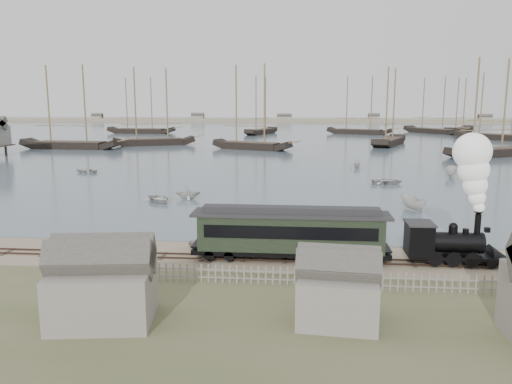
{
  "coord_description": "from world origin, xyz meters",
  "views": [
    {
      "loc": [
        0.04,
        -36.44,
        11.2
      ],
      "look_at": [
        -3.84,
        5.94,
        3.5
      ],
      "focal_mm": 35.0,
      "sensor_mm": 36.0,
      "label": 1
    }
  ],
  "objects": [
    {
      "name": "ground",
      "position": [
        0.0,
        0.0,
        0.0
      ],
      "size": [
        600.0,
        600.0,
        0.0
      ],
      "primitive_type": "plane",
      "color": "tan",
      "rests_on": "ground"
    },
    {
      "name": "harbor_water",
      "position": [
        0.0,
        170.0,
        0.03
      ],
      "size": [
        600.0,
        336.0,
        0.06
      ],
      "primitive_type": "cube",
      "color": "#455462",
      "rests_on": "ground"
    },
    {
      "name": "rail_track",
      "position": [
        0.0,
        -2.0,
        0.04
      ],
      "size": [
        120.0,
        1.8,
        0.16
      ],
      "color": "#3E2B21",
      "rests_on": "ground"
    },
    {
      "name": "picket_fence_west",
      "position": [
        -6.5,
        -7.0,
        0.0
      ],
      "size": [
        19.0,
        0.1,
        1.2
      ],
      "primitive_type": null,
      "color": "gray",
      "rests_on": "ground"
    },
    {
      "name": "picket_fence_east",
      "position": [
        12.5,
        -7.5,
        0.0
      ],
      "size": [
        15.0,
        0.1,
        1.2
      ],
      "primitive_type": null,
      "color": "gray",
      "rests_on": "ground"
    },
    {
      "name": "shed_left",
      "position": [
        -10.0,
        -13.0,
        0.0
      ],
      "size": [
        5.0,
        4.0,
        4.1
      ],
      "primitive_type": null,
      "color": "gray",
      "rests_on": "ground"
    },
    {
      "name": "shed_mid",
      "position": [
        2.0,
        -12.0,
        0.0
      ],
      "size": [
        4.0,
        3.5,
        3.6
      ],
      "primitive_type": null,
      "color": "gray",
      "rests_on": "ground"
    },
    {
      "name": "far_spit",
      "position": [
        0.0,
        250.0,
        0.0
      ],
      "size": [
        500.0,
        20.0,
        1.8
      ],
      "primitive_type": "cube",
      "color": "tan",
      "rests_on": "ground"
    },
    {
      "name": "locomotive",
      "position": [
        11.45,
        -2.0,
        4.08
      ],
      "size": [
        7.07,
        2.64,
        8.82
      ],
      "color": "black",
      "rests_on": "ground"
    },
    {
      "name": "passenger_coach",
      "position": [
        -0.66,
        -2.0,
        2.14
      ],
      "size": [
        13.96,
        2.69,
        3.39
      ],
      "color": "black",
      "rests_on": "ground"
    },
    {
      "name": "beached_dinghy",
      "position": [
        -6.75,
        0.51,
        0.37
      ],
      "size": [
        2.73,
        3.7,
        0.74
      ],
      "primitive_type": "imported",
      "rotation": [
        0.0,
        0.0,
        1.62
      ],
      "color": "silver",
      "rests_on": "ground"
    },
    {
      "name": "rowboat_0",
      "position": [
        -15.91,
        17.6,
        0.45
      ],
      "size": [
        4.56,
        4.47,
        0.77
      ],
      "primitive_type": "imported",
      "rotation": [
        0.0,
        0.0,
        0.72
      ],
      "color": "silver",
      "rests_on": "harbor_water"
    },
    {
      "name": "rowboat_1",
      "position": [
        -13.07,
        19.72,
        0.81
      ],
      "size": [
        2.83,
        3.16,
        1.5
      ],
      "primitive_type": "imported",
      "rotation": [
        0.0,
        0.0,
        1.71
      ],
      "color": "silver",
      "rests_on": "harbor_water"
    },
    {
      "name": "rowboat_2",
      "position": [
        11.68,
        15.83,
        0.79
      ],
      "size": [
        4.05,
        2.85,
        1.47
      ],
      "primitive_type": "imported",
      "rotation": [
        0.0,
        0.0,
        3.56
      ],
      "color": "silver",
      "rests_on": "harbor_water"
    },
    {
      "name": "rowboat_3",
      "position": [
        11.83,
        32.76,
        0.5
      ],
      "size": [
        3.16,
        4.33,
        0.87
      ],
      "primitive_type": "imported",
      "rotation": [
        0.0,
        0.0,
        1.53
      ],
      "color": "silver",
      "rests_on": "harbor_water"
    },
    {
      "name": "rowboat_5",
      "position": [
        22.49,
        40.28,
        0.86
      ],
      "size": [
        4.4,
        2.94,
        1.59
      ],
      "primitive_type": "imported",
      "rotation": [
        0.0,
        0.0,
        2.77
      ],
      "color": "silver",
      "rests_on": "harbor_water"
    },
    {
      "name": "rowboat_6",
      "position": [
        -34.21,
        39.73,
        0.42
      ],
      "size": [
        2.91,
        3.78,
        0.72
      ],
      "primitive_type": "imported",
      "rotation": [
        0.0,
        0.0,
        4.59
      ],
      "color": "silver",
      "rests_on": "harbor_water"
    },
    {
      "name": "rowboat_7",
      "position": [
        9.57,
        49.76,
        0.79
      ],
      "size": [
        3.26,
        2.98,
        1.46
      ],
      "primitive_type": "imported",
      "rotation": [
        0.0,
        0.0,
        6.05
      ],
      "color": "silver",
      "rests_on": "harbor_water"
    },
    {
      "name": "schooner_0",
      "position": [
        -55.77,
        79.94,
        10.06
      ],
      "size": [
        25.01,
        7.74,
        20.0
      ],
      "primitive_type": null,
      "rotation": [
        0.0,
        0.0,
        -0.08
      ],
      "color": "black",
      "rests_on": "harbor_water"
    },
    {
      "name": "schooner_1",
      "position": [
        -38.4,
        91.04,
        10.06
      ],
      "size": [
        21.14,
        12.83,
        20.0
      ],
      "primitive_type": null,
      "rotation": [
        0.0,
        0.0,
        0.41
      ],
      "color": "black",
      "rests_on": "harbor_water"
    },
    {
      "name": "schooner_2",
      "position": [
        -11.82,
        81.65,
        10.06
      ],
      "size": [
        19.97,
        11.96,
        20.0
      ],
      "primitive_type": null,
      "rotation": [
        0.0,
        0.0,
        -0.4
      ],
      "color": "black",
      "rests_on": "harbor_water"
    },
    {
      "name": "schooner_3",
      "position": [
        22.91,
        97.04,
        10.06
      ],
      "size": [
        12.9,
        22.47,
        20.0
      ],
      "primitive_type": null,
      "rotation": [
        0.0,
        0.0,
        1.19
      ],
      "color": "black",
      "rests_on": "harbor_water"
    },
    {
      "name": "schooner_4",
      "position": [
        38.41,
        69.9,
        10.06
      ],
      "size": [
        20.26,
        13.33,
        20.0
      ],
      "primitive_type": null,
      "rotation": [
        0.0,
        0.0,
        0.47
      ],
      "color": "black",
      "rests_on": "harbor_water"
    },
    {
      "name": "schooner_5",
      "position": [
        57.84,
        118.67,
        10.06
      ],
      "size": [
        21.56,
        19.89,
        20.0
      ],
      "primitive_type": null,
      "rotation": [
        0.0,
        0.0,
        -0.72
      ],
      "color": "black",
      "rests_on": "harbor_water"
    },
    {
      "name": "schooner_6",
      "position": [
        -57.52,
        139.28,
        10.06
      ],
      "size": [
        24.6,
        7.27,
        20.0
      ],
      "primitive_type": null,
      "rotation": [
        0.0,
        0.0,
        -0.07
      ],
      "color": "black",
      "rests_on": "harbor_water"
    },
    {
      "name": "schooner_7",
      "position": [
        -14.17,
        139.04,
        10.06
      ],
      "size": [
        11.22,
        19.25,
        20.0
      ],
      "primitive_type": null,
      "rotation": [
        0.0,
        0.0,
        1.18
      ],
      "color": "black",
      "rests_on": "harbor_water"
    },
    {
      "name": "schooner_8",
      "position": [
        20.12,
        141.75,
        10.06
      ],
      "size": [
        22.92,
        13.26,
        20.0
      ],
      "primitive_type": null,
      "rotation": [
        0.0,
        0.0,
        -0.38
      ],
      "color": "black",
      "rests_on": "harbor_water"
    },
    {
      "name": "schooner_9",
      "position": [
        58.26,
        155.42,
        10.06
      ],
      "size": [
        16.64,
        21.52,
        20.0
      ],
      "primitive_type": null,
      "rotation": [
        0.0,
        0.0,
        0.99
      ],
      "color": "black",
      "rests_on": "harbor_water"
    },
    {
      "name": "schooner_10",
      "position": [
        47.06,
        149.26,
        10.06
      ],
      "size": [
        18.21,
        23.85,
        20.0
      ],
      "primitive_type": null,
      "rotation": [
        0.0,
        0.0,
        -1.0
      ],
      "color": "black",
      "rests_on": "harbor_water"
    }
  ]
}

